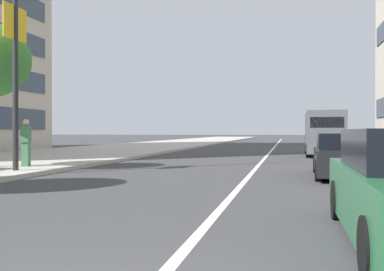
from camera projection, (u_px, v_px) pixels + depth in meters
sidewalk_right_plaza at (118, 149)px, 34.26m from camera, size 160.00×10.01×0.15m
lane_centre_stripe at (273, 149)px, 36.74m from camera, size 110.00×0.16×0.01m
car_approaching_light at (346, 157)px, 13.78m from camera, size 4.36×2.05×1.35m
delivery_van_ahead at (324, 133)px, 25.88m from camera, size 5.82×2.18×2.54m
street_lamp_with_banners at (25, 6)px, 14.41m from camera, size 1.26×2.71×8.92m
pedestrian_on_plaza at (26, 142)px, 16.24m from camera, size 0.45×0.35×1.71m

